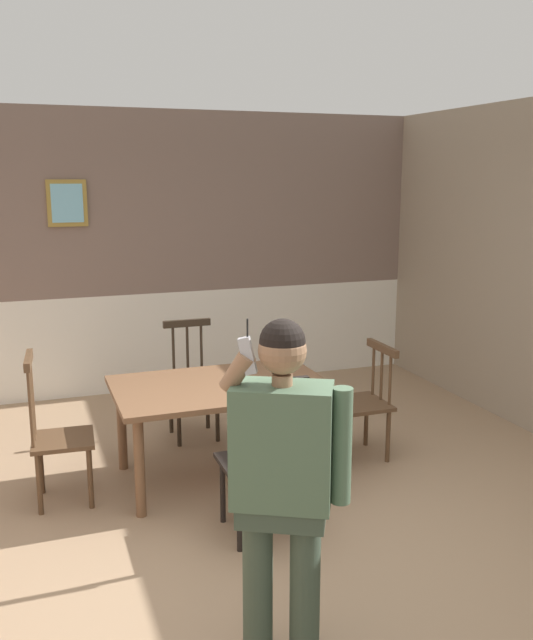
{
  "coord_description": "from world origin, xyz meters",
  "views": [
    {
      "loc": [
        -1.25,
        -3.57,
        2.21
      ],
      "look_at": [
        -0.09,
        -0.34,
        1.49
      ],
      "focal_mm": 38.46,
      "sensor_mm": 36.0,
      "label": 1
    }
  ],
  "objects_px": {
    "dining_table": "(221,395)",
    "person_figure": "(283,471)",
    "chair_by_doorway": "(192,384)",
    "chair_near_window": "(57,435)",
    "chair_opposite_corner": "(362,401)",
    "chair_at_table_head": "(261,461)"
  },
  "relations": [
    {
      "from": "chair_at_table_head",
      "to": "chair_near_window",
      "type": "bearing_deg",
      "value": 143.1
    },
    {
      "from": "chair_opposite_corner",
      "to": "person_figure",
      "type": "xyz_separation_m",
      "value": [
        -1.44,
        -1.98,
        0.47
      ]
    },
    {
      "from": "dining_table",
      "to": "chair_by_doorway",
      "type": "height_order",
      "value": "chair_by_doorway"
    },
    {
      "from": "chair_at_table_head",
      "to": "chair_opposite_corner",
      "type": "bearing_deg",
      "value": 38.22
    },
    {
      "from": "chair_near_window",
      "to": "person_figure",
      "type": "bearing_deg",
      "value": 27.86
    },
    {
      "from": "chair_opposite_corner",
      "to": "person_figure",
      "type": "bearing_deg",
      "value": 144.3
    },
    {
      "from": "dining_table",
      "to": "chair_at_table_head",
      "type": "distance_m",
      "value": 0.9
    },
    {
      "from": "chair_at_table_head",
      "to": "chair_opposite_corner",
      "type": "height_order",
      "value": "chair_at_table_head"
    },
    {
      "from": "chair_near_window",
      "to": "person_figure",
      "type": "relative_size",
      "value": 0.65
    },
    {
      "from": "chair_by_doorway",
      "to": "chair_at_table_head",
      "type": "distance_m",
      "value": 1.78
    },
    {
      "from": "chair_near_window",
      "to": "chair_at_table_head",
      "type": "relative_size",
      "value": 0.99
    },
    {
      "from": "chair_near_window",
      "to": "chair_by_doorway",
      "type": "xyz_separation_m",
      "value": [
        1.16,
        0.89,
        -0.02
      ]
    },
    {
      "from": "dining_table",
      "to": "chair_near_window",
      "type": "height_order",
      "value": "chair_near_window"
    },
    {
      "from": "chair_near_window",
      "to": "chair_by_doorway",
      "type": "distance_m",
      "value": 1.46
    },
    {
      "from": "chair_opposite_corner",
      "to": "dining_table",
      "type": "bearing_deg",
      "value": 90.37
    },
    {
      "from": "chair_near_window",
      "to": "chair_opposite_corner",
      "type": "relative_size",
      "value": 1.16
    },
    {
      "from": "dining_table",
      "to": "person_figure",
      "type": "bearing_deg",
      "value": -97.95
    },
    {
      "from": "chair_at_table_head",
      "to": "person_figure",
      "type": "height_order",
      "value": "person_figure"
    },
    {
      "from": "dining_table",
      "to": "chair_by_doorway",
      "type": "xyz_separation_m",
      "value": [
        -0.0,
        0.89,
        -0.17
      ]
    },
    {
      "from": "chair_near_window",
      "to": "dining_table",
      "type": "bearing_deg",
      "value": 93.82
    },
    {
      "from": "dining_table",
      "to": "person_figure",
      "type": "relative_size",
      "value": 0.95
    },
    {
      "from": "chair_near_window",
      "to": "person_figure",
      "type": "height_order",
      "value": "person_figure"
    }
  ]
}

